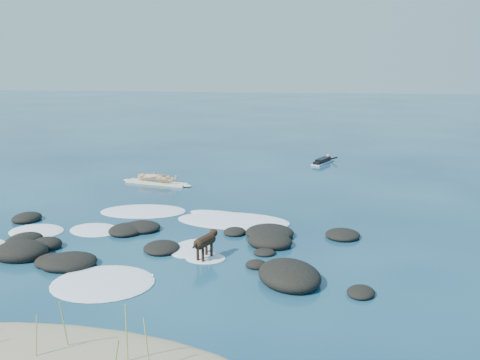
# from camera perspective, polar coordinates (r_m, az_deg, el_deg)

# --- Properties ---
(ground) EXTENTS (160.00, 160.00, 0.00)m
(ground) POSITION_cam_1_polar(r_m,az_deg,el_deg) (16.74, -8.21, -5.71)
(ground) COLOR #0A2642
(ground) RESTS_ON ground
(reef_rocks) EXTENTS (11.90, 7.09, 0.61)m
(reef_rocks) POSITION_cam_1_polar(r_m,az_deg,el_deg) (15.07, -9.52, -7.39)
(reef_rocks) COLOR black
(reef_rocks) RESTS_ON ground
(breaking_foam) EXTENTS (10.40, 8.59, 0.12)m
(breaking_foam) POSITION_cam_1_polar(r_m,az_deg,el_deg) (16.77, -13.84, -5.89)
(breaking_foam) COLOR white
(breaking_foam) RESTS_ON ground
(standing_surfer_rig) EXTENTS (3.36, 1.17, 1.92)m
(standing_surfer_rig) POSITION_cam_1_polar(r_m,az_deg,el_deg) (23.38, -8.94, 1.38)
(standing_surfer_rig) COLOR #F3EAC2
(standing_surfer_rig) RESTS_ON ground
(paddling_surfer_rig) EXTENTS (1.37, 2.23, 0.40)m
(paddling_surfer_rig) POSITION_cam_1_polar(r_m,az_deg,el_deg) (28.36, 8.86, 2.03)
(paddling_surfer_rig) COLOR silver
(paddling_surfer_rig) RESTS_ON ground
(dog) EXTENTS (0.57, 1.18, 0.78)m
(dog) POSITION_cam_1_polar(r_m,az_deg,el_deg) (14.38, -3.67, -6.51)
(dog) COLOR black
(dog) RESTS_ON ground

